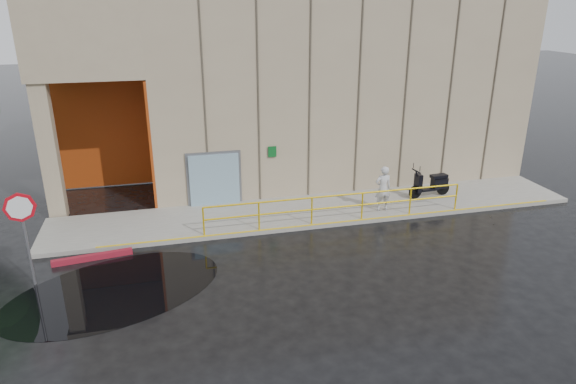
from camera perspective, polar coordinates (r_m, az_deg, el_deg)
name	(u,v)px	position (r m, az deg, el deg)	size (l,w,h in m)	color
ground	(233,284)	(15.04, -6.18, -10.08)	(120.00, 120.00, 0.00)	black
sidewalk	(319,210)	(19.74, 3.46, -2.00)	(20.00, 3.00, 0.15)	gray
building	(302,77)	(25.00, 1.61, 12.67)	(20.00, 10.17, 8.00)	tan
guardrail	(337,208)	(18.41, 5.50, -1.74)	(9.56, 0.06, 1.03)	#DEB20B
person	(383,188)	(19.54, 10.50, 0.40)	(0.63, 0.41, 1.73)	silver
scooter	(431,177)	(21.36, 15.61, 1.59)	(1.87, 0.75, 1.42)	black
stop_sign	(22,220)	(15.76, -27.44, -2.74)	(0.84, 0.19, 2.81)	slate
red_curb	(93,257)	(17.29, -20.88, -6.78)	(2.40, 0.18, 0.18)	maroon
puddle	(115,290)	(15.42, -18.67, -10.32)	(6.12, 3.77, 0.01)	black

